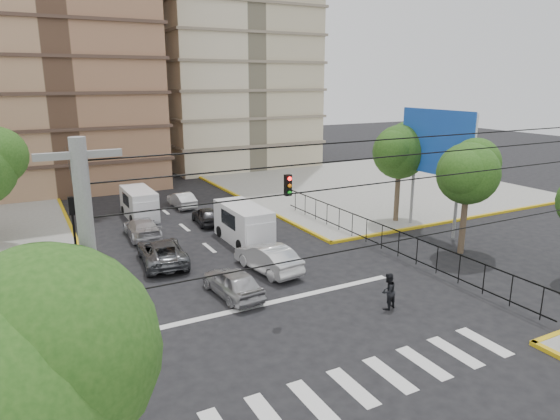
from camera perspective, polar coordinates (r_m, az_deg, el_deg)
ground at (r=22.80m, az=0.85°, el=-11.57°), size 160.00×160.00×0.00m
sidewalk_ne at (r=49.30m, az=9.99°, el=2.71°), size 26.00×26.00×0.15m
crosswalk_stripes at (r=18.46m, az=10.40°, el=-18.64°), size 12.00×2.40×0.01m
stop_line at (r=23.75m, az=-0.58°, el=-10.43°), size 13.00×0.40×0.01m
park_fence at (r=30.99m, az=11.48°, el=-4.62°), size 0.10×22.50×1.66m
billboard at (r=34.37m, az=17.49°, el=7.16°), size 0.36×6.20×8.10m
tree_park_a at (r=30.84m, az=20.79°, el=4.24°), size 4.41×3.60×6.83m
tree_park_c at (r=36.37m, az=13.62°, el=6.75°), size 4.65×3.80×7.25m
traffic_light_nw at (r=26.69m, az=-22.53°, el=-1.61°), size 0.28×0.22×4.40m
traffic_light_hanging at (r=19.16m, az=3.86°, el=2.06°), size 18.00×9.12×0.92m
utility_pole_sw at (r=10.38m, az=-19.82°, el=-16.97°), size 1.40×0.28×9.00m
van_right_lane at (r=31.69m, az=-4.00°, el=-1.75°), size 2.20×5.25×2.36m
van_left_lane at (r=38.71m, az=-15.72°, el=0.61°), size 2.04×4.82×2.17m
car_silver_front_left at (r=24.19m, az=-5.41°, el=-8.21°), size 2.00×4.22×1.39m
car_white_front_right at (r=27.06m, az=-1.40°, el=-5.49°), size 2.19×4.76×1.51m
car_grey_mid_left at (r=28.94m, az=-13.34°, el=-4.66°), size 2.82×5.25×1.40m
car_silver_rear_left at (r=33.95m, az=-15.49°, el=-1.98°), size 2.02×4.70×1.35m
car_darkgrey_mid_right at (r=36.22m, az=-8.42°, el=-0.64°), size 1.77×3.79×1.25m
car_white_rear_right at (r=41.36m, az=-11.16°, el=1.16°), size 1.47×3.87×1.26m
pedestrian_crosswalk at (r=23.25m, az=12.24°, el=-9.07°), size 0.96×0.84×1.70m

